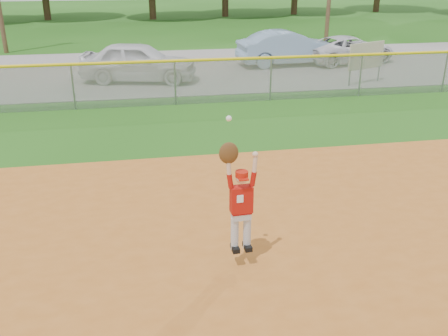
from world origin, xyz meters
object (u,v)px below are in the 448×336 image
at_px(car_white_a, 138,62).
at_px(ballplayer, 239,198).
at_px(car_blue, 289,48).
at_px(car_white_b, 349,49).
at_px(sponsor_sign, 366,57).

bearing_deg(car_white_a, ballplayer, -161.71).
relative_size(car_blue, ballplayer, 2.13).
bearing_deg(car_white_b, car_blue, 78.05).
xyz_separation_m(car_white_a, car_white_b, (9.97, 2.27, -0.16)).
bearing_deg(ballplayer, sponsor_sign, 57.13).
bearing_deg(sponsor_sign, ballplayer, -122.87).
relative_size(car_white_a, sponsor_sign, 2.67).
relative_size(car_blue, sponsor_sign, 2.74).
bearing_deg(car_white_a, car_blue, -59.28).
bearing_deg(car_white_b, car_white_a, 89.94).
xyz_separation_m(car_white_a, sponsor_sign, (8.81, -2.02, 0.27)).
distance_m(car_white_b, ballplayer, 18.19).
height_order(car_blue, car_white_b, car_blue).
bearing_deg(car_white_a, car_white_b, -64.15).
height_order(car_white_a, sponsor_sign, sponsor_sign).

